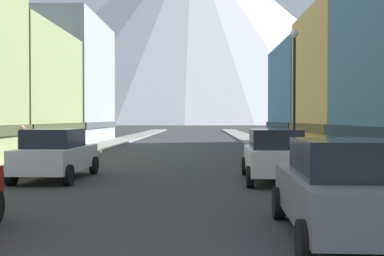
{
  "coord_description": "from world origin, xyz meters",
  "views": [
    {
      "loc": [
        1.3,
        -4.34,
        2.14
      ],
      "look_at": [
        0.59,
        32.99,
        1.41
      ],
      "focal_mm": 45.44,
      "sensor_mm": 36.0,
      "label": 1
    }
  ],
  "objects_px": {
    "car_right_1": "(274,155)",
    "car_left_1": "(56,154)",
    "streetlamp_right": "(294,76)",
    "pedestrian_0": "(22,147)",
    "car_right_0": "(343,189)"
  },
  "relations": [
    {
      "from": "car_left_1",
      "to": "pedestrian_0",
      "type": "height_order",
      "value": "pedestrian_0"
    },
    {
      "from": "car_right_0",
      "to": "pedestrian_0",
      "type": "distance_m",
      "value": 15.44
    },
    {
      "from": "car_right_0",
      "to": "streetlamp_right",
      "type": "bearing_deg",
      "value": 82.99
    },
    {
      "from": "car_right_1",
      "to": "streetlamp_right",
      "type": "bearing_deg",
      "value": 71.53
    },
    {
      "from": "car_left_1",
      "to": "car_right_0",
      "type": "height_order",
      "value": "same"
    },
    {
      "from": "car_left_1",
      "to": "car_right_1",
      "type": "relative_size",
      "value": 1.0
    },
    {
      "from": "car_left_1",
      "to": "streetlamp_right",
      "type": "height_order",
      "value": "streetlamp_right"
    },
    {
      "from": "car_left_1",
      "to": "pedestrian_0",
      "type": "relative_size",
      "value": 2.58
    },
    {
      "from": "car_left_1",
      "to": "streetlamp_right",
      "type": "distance_m",
      "value": 10.56
    },
    {
      "from": "car_right_1",
      "to": "car_left_1",
      "type": "bearing_deg",
      "value": 177.14
    },
    {
      "from": "car_right_0",
      "to": "streetlamp_right",
      "type": "relative_size",
      "value": 0.76
    },
    {
      "from": "car_left_1",
      "to": "car_right_1",
      "type": "height_order",
      "value": "same"
    },
    {
      "from": "car_right_0",
      "to": "pedestrian_0",
      "type": "xyz_separation_m",
      "value": [
        -10.05,
        11.72,
        0.05
      ]
    },
    {
      "from": "streetlamp_right",
      "to": "pedestrian_0",
      "type": "bearing_deg",
      "value": -175.55
    },
    {
      "from": "pedestrian_0",
      "to": "car_left_1",
      "type": "bearing_deg",
      "value": -53.96
    }
  ]
}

